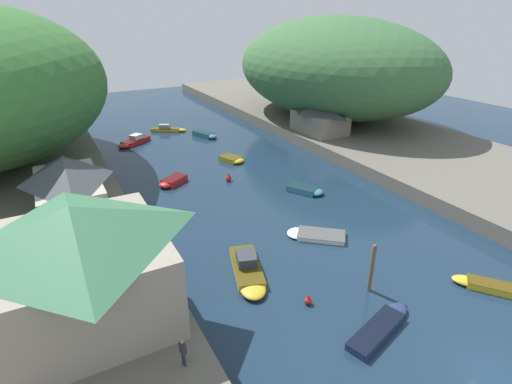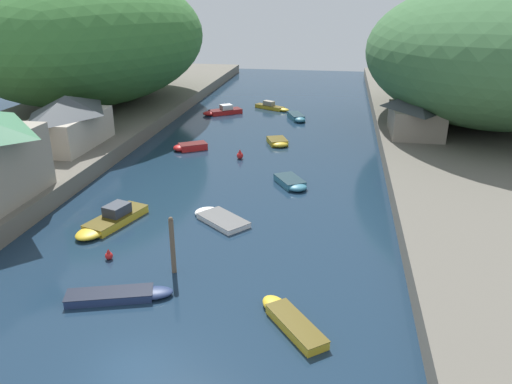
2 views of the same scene
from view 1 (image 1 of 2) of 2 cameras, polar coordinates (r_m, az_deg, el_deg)
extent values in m
plane|color=#192D42|center=(45.74, -1.90, 1.35)|extent=(130.00, 130.00, 0.00)
cube|color=#666056|center=(59.58, 19.50, 6.29)|extent=(22.00, 120.00, 1.55)
ellipsoid|color=#3D6B3D|center=(70.13, 11.17, 17.09)|extent=(28.04, 39.25, 15.85)
cube|color=gray|center=(25.19, -23.39, -11.27)|extent=(9.07, 9.43, 5.05)
pyramid|color=#38704C|center=(23.42, -24.82, -4.14)|extent=(9.80, 10.19, 2.05)
cube|color=#B2A899|center=(38.56, -24.99, -0.51)|extent=(5.09, 9.42, 3.22)
pyramid|color=#3D4247|center=(37.66, -25.67, 3.01)|extent=(5.50, 10.18, 1.87)
cube|color=gray|center=(60.12, 9.06, 9.80)|extent=(5.31, 7.73, 2.96)
pyramid|color=#3D4247|center=(59.59, 9.21, 11.97)|extent=(5.74, 8.35, 1.71)
cube|color=red|center=(62.38, -16.80, 6.97)|extent=(4.72, 4.13, 0.58)
ellipsoid|color=red|center=(60.84, -18.19, 6.36)|extent=(2.85, 2.74, 0.58)
cube|color=#450A0A|center=(62.30, -16.83, 7.23)|extent=(4.81, 4.21, 0.03)
cube|color=silver|center=(62.30, -16.78, 7.56)|extent=(2.03, 1.97, 0.69)
cube|color=white|center=(35.24, 9.30, -6.16)|extent=(4.41, 4.17, 0.37)
ellipsoid|color=white|center=(35.32, 6.07, -5.88)|extent=(2.81, 2.82, 0.37)
cube|color=#525252|center=(35.14, 9.32, -5.88)|extent=(4.49, 4.26, 0.03)
cube|color=gold|center=(33.38, 31.43, -11.67)|extent=(3.50, 4.02, 0.49)
ellipsoid|color=gold|center=(33.05, 27.91, -11.18)|extent=(2.21, 2.36, 0.49)
cube|color=#4C3E0E|center=(33.24, 31.52, -11.30)|extent=(3.57, 4.10, 0.03)
cube|color=teal|center=(43.63, 6.64, 0.42)|extent=(3.16, 3.61, 0.58)
ellipsoid|color=teal|center=(43.09, 8.54, -0.01)|extent=(2.28, 2.23, 0.58)
cube|color=#132A33|center=(43.51, 6.66, 0.79)|extent=(3.22, 3.69, 0.03)
cube|color=gold|center=(52.53, -3.65, 4.76)|extent=(2.75, 3.15, 0.57)
ellipsoid|color=gold|center=(51.67, -2.60, 4.45)|extent=(2.19, 1.89, 0.57)
cube|color=#4C3E0E|center=(52.43, -3.66, 5.07)|extent=(2.80, 3.21, 0.03)
cube|color=red|center=(46.41, -11.61, 1.63)|extent=(3.31, 2.91, 0.66)
ellipsoid|color=red|center=(45.43, -12.78, 1.01)|extent=(2.04, 2.07, 0.66)
cube|color=#450A0A|center=(46.28, -11.65, 2.03)|extent=(3.37, 2.96, 0.03)
cube|color=gold|center=(30.68, -1.36, -10.69)|extent=(3.38, 5.46, 0.57)
ellipsoid|color=gold|center=(28.65, -0.48, -13.59)|extent=(2.52, 2.99, 0.57)
cube|color=#4C3E0E|center=(30.51, -1.37, -10.24)|extent=(3.45, 5.57, 0.03)
cube|color=#333842|center=(30.42, -1.43, -9.47)|extent=(1.83, 2.12, 0.80)
cube|color=teal|center=(63.58, -7.52, 8.18)|extent=(2.73, 3.91, 0.70)
ellipsoid|color=teal|center=(62.30, -6.39, 7.90)|extent=(2.01, 2.20, 0.70)
cube|color=#132A33|center=(63.48, -7.54, 8.50)|extent=(2.79, 3.98, 0.03)
cube|color=navy|center=(26.61, 16.76, -18.56)|extent=(4.88, 2.66, 0.46)
ellipsoid|color=navy|center=(28.27, 19.16, -15.97)|extent=(2.62, 1.91, 0.46)
cube|color=black|center=(26.44, 16.83, -18.17)|extent=(4.98, 2.72, 0.03)
cube|color=gold|center=(67.47, -12.81, 8.65)|extent=(4.59, 3.35, 0.49)
ellipsoid|color=gold|center=(66.94, -10.89, 8.69)|extent=(2.57, 2.15, 0.49)
cube|color=#4C3E0E|center=(67.40, -12.83, 8.86)|extent=(4.68, 3.42, 0.03)
cube|color=#9E937F|center=(67.35, -12.98, 9.11)|extent=(1.82, 1.54, 0.66)
cylinder|color=brown|center=(29.02, 16.19, -10.52)|extent=(0.30, 0.30, 3.55)
sphere|color=brown|center=(28.04, 16.63, -7.44)|extent=(0.27, 0.27, 0.27)
sphere|color=red|center=(46.14, -3.94, 1.97)|extent=(0.67, 0.67, 0.67)
cone|color=red|center=(45.95, -3.96, 2.55)|extent=(0.34, 0.34, 0.34)
sphere|color=red|center=(27.88, 7.44, -15.18)|extent=(0.51, 0.51, 0.51)
cone|color=red|center=(27.64, 7.49, -14.57)|extent=(0.25, 0.25, 0.25)
cylinder|color=#282D3D|center=(22.02, -10.13, -22.54)|extent=(0.13, 0.13, 0.85)
cylinder|color=#282D3D|center=(22.12, -10.42, -22.28)|extent=(0.13, 0.13, 0.85)
cube|color=#2D2D33|center=(21.54, -10.43, -21.07)|extent=(0.32, 0.43, 0.62)
sphere|color=#9E7051|center=(21.25, -10.52, -20.27)|extent=(0.22, 0.22, 0.22)
camera|label=2|loc=(28.78, 79.67, 0.56)|focal=35.00mm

